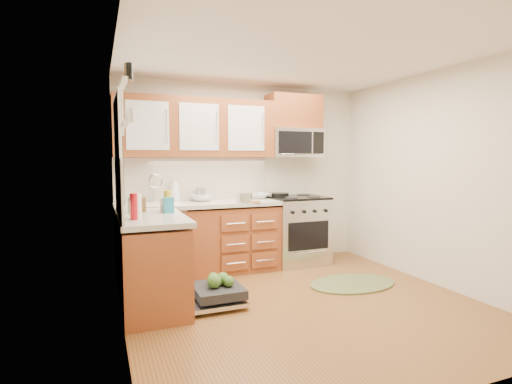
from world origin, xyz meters
name	(u,v)px	position (x,y,z in m)	size (l,w,h in m)	color
floor	(303,303)	(0.00, 0.00, 0.00)	(3.50, 3.50, 0.00)	brown
ceiling	(305,54)	(0.00, 0.00, 2.50)	(3.50, 3.50, 0.00)	white
wall_back	(244,175)	(0.00, 1.75, 1.25)	(3.50, 0.04, 2.50)	beige
wall_front	(445,199)	(0.00, -1.75, 1.25)	(3.50, 0.04, 2.50)	beige
wall_left	(120,187)	(-1.75, 0.00, 1.25)	(0.04, 3.50, 2.50)	beige
wall_right	(437,179)	(1.75, 0.00, 1.25)	(0.04, 3.50, 2.50)	beige
base_cabinet_back	(200,241)	(-0.73, 1.45, 0.42)	(2.05, 0.60, 0.85)	brown
base_cabinet_left	(151,264)	(-1.45, 0.52, 0.42)	(0.60, 1.25, 0.85)	brown
countertop_back	(199,204)	(-0.72, 1.44, 0.90)	(2.07, 0.64, 0.05)	#B8B4A8
countertop_left	(151,217)	(-1.44, 0.53, 0.90)	(0.64, 1.27, 0.05)	#B8B4A8
backsplash_back	(194,179)	(-0.73, 1.74, 1.21)	(2.05, 0.02, 0.57)	beige
backsplash_left	(119,187)	(-1.74, 0.52, 1.21)	(0.02, 1.25, 0.57)	beige
upper_cabinets	(196,128)	(-0.73, 1.57, 1.88)	(2.05, 0.35, 0.75)	brown
cabinet_over_mw	(294,112)	(0.68, 1.57, 2.13)	(0.76, 0.35, 0.47)	brown
range	(297,230)	(0.68, 1.43, 0.47)	(0.76, 0.64, 0.95)	silver
microwave	(294,143)	(0.68, 1.55, 1.70)	(0.76, 0.38, 0.40)	silver
sink	(158,214)	(-1.25, 1.42, 0.80)	(0.62, 0.50, 0.26)	white
dishwasher	(214,295)	(-0.86, 0.30, 0.10)	(0.70, 0.60, 0.20)	silver
window	(118,152)	(-1.74, 0.50, 1.55)	(0.03, 1.05, 1.05)	white
window_blind	(120,117)	(-1.71, 0.50, 1.88)	(0.02, 0.96, 0.40)	white
shelf_upper	(123,83)	(-1.72, -0.35, 2.05)	(0.04, 0.40, 0.03)	white
shelf_lower	(125,124)	(-1.72, -0.35, 1.75)	(0.04, 0.40, 0.03)	white
rug	(353,284)	(0.84, 0.33, 0.01)	(1.08, 0.70, 0.02)	#5E6D3E
skillet	(280,194)	(0.47, 1.57, 0.97)	(0.25, 0.25, 0.05)	black
stock_pot	(244,198)	(-0.20, 1.22, 0.99)	(0.21, 0.21, 0.12)	silver
cutting_board	(248,201)	(-0.14, 1.22, 0.94)	(0.29, 0.18, 0.02)	#A1774A
canister	(201,194)	(-0.65, 1.65, 1.01)	(0.11, 0.11, 0.17)	silver
paper_towel_roll	(136,206)	(-1.60, 0.32, 1.04)	(0.11, 0.11, 0.24)	white
mustard_bottle	(168,201)	(-1.25, 0.67, 1.04)	(0.07, 0.07, 0.23)	gold
red_bottle	(134,207)	(-1.62, 0.27, 1.05)	(0.06, 0.06, 0.24)	red
wooden_box	(137,205)	(-1.55, 0.79, 1.00)	(0.15, 0.11, 0.15)	brown
blue_carton	(168,205)	(-1.25, 0.61, 1.01)	(0.10, 0.06, 0.16)	teal
bowl_a	(258,196)	(0.15, 1.60, 0.96)	(0.29, 0.29, 0.07)	#999999
bowl_b	(202,198)	(-0.67, 1.56, 0.97)	(0.28, 0.28, 0.09)	#999999
cup	(260,195)	(0.20, 1.65, 0.97)	(0.11, 0.11, 0.09)	#999999
soap_bottle_a	(175,189)	(-1.00, 1.64, 1.09)	(0.12, 0.13, 0.32)	#999999
soap_bottle_b	(165,202)	(-1.25, 0.81, 1.02)	(0.08, 0.09, 0.19)	#999999
soap_bottle_c	(166,203)	(-1.25, 0.75, 1.01)	(0.14, 0.14, 0.18)	#999999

